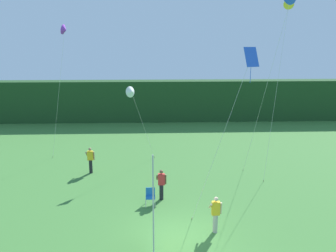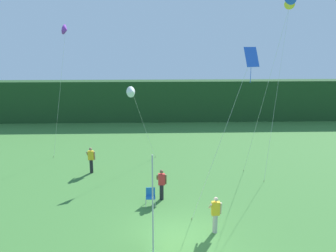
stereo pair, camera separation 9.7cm
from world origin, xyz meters
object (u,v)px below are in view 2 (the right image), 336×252
object	(u,v)px
kite_white_delta_3	(132,92)
banner_flag	(153,205)
person_mid_field	(91,159)
folding_chair	(151,195)
kite_purple_delta_1	(65,31)
person_far_left	(215,214)
kite_yellow_delta_0	(289,6)
kite_blue_diamond_2	(249,65)
person_near_banner	(162,184)

from	to	relation	value
kite_white_delta_3	banner_flag	bearing A→B (deg)	-82.19
banner_flag	person_mid_field	xyz separation A→B (m)	(-4.09, 9.06, -1.09)
folding_chair	kite_purple_delta_1	size ratio (longest dim) A/B	0.09
person_far_left	kite_yellow_delta_0	xyz separation A→B (m)	(5.50, 7.75, 9.56)
person_far_left	kite_white_delta_3	distance (m)	10.62
kite_blue_diamond_2	kite_yellow_delta_0	bearing A→B (deg)	56.39
person_near_banner	kite_yellow_delta_0	distance (m)	13.07
kite_white_delta_3	person_near_banner	bearing A→B (deg)	-70.99
person_mid_field	kite_blue_diamond_2	bearing A→B (deg)	-33.81
kite_blue_diamond_2	kite_white_delta_3	size ratio (longest dim) A/B	1.46
folding_chair	kite_yellow_delta_0	size ratio (longest dim) A/B	0.08
kite_yellow_delta_0	kite_blue_diamond_2	bearing A→B (deg)	-123.61
folding_chair	kite_white_delta_3	world-z (taller)	kite_white_delta_3
folding_chair	person_far_left	bearing A→B (deg)	-45.02
folding_chair	kite_purple_delta_1	bearing A→B (deg)	125.40
folding_chair	kite_blue_diamond_2	bearing A→B (deg)	-11.15
person_mid_field	kite_white_delta_3	size ratio (longest dim) A/B	0.31
person_far_left	kite_purple_delta_1	xyz separation A→B (m)	(-8.82, 11.22, 8.25)
folding_chair	kite_purple_delta_1	distance (m)	13.35
kite_yellow_delta_0	kite_blue_diamond_2	xyz separation A→B (m)	(-3.81, -5.74, -3.16)
person_near_banner	person_far_left	world-z (taller)	person_far_left
person_mid_field	kite_purple_delta_1	world-z (taller)	kite_purple_delta_1
banner_flag	kite_blue_diamond_2	xyz separation A→B (m)	(4.45, 3.34, 5.29)
banner_flag	kite_white_delta_3	bearing A→B (deg)	97.81
kite_purple_delta_1	folding_chair	bearing A→B (deg)	-54.60
banner_flag	person_far_left	world-z (taller)	banner_flag
person_near_banner	kite_yellow_delta_0	world-z (taller)	kite_yellow_delta_0
kite_purple_delta_1	kite_white_delta_3	distance (m)	6.60
kite_blue_diamond_2	person_near_banner	bearing A→B (deg)	159.63
person_mid_field	kite_yellow_delta_0	xyz separation A→B (m)	(12.35, 0.02, 9.55)
banner_flag	kite_purple_delta_1	bearing A→B (deg)	115.77
kite_white_delta_3	kite_purple_delta_1	bearing A→B (deg)	152.50
person_mid_field	kite_white_delta_3	xyz separation A→B (m)	(2.70, 1.06, 4.26)
banner_flag	person_near_banner	xyz separation A→B (m)	(0.43, 4.84, -1.11)
kite_purple_delta_1	kite_blue_diamond_2	bearing A→B (deg)	-41.23
person_mid_field	folding_chair	xyz separation A→B (m)	(3.93, -4.81, -0.40)
person_mid_field	kite_blue_diamond_2	distance (m)	12.10
kite_yellow_delta_0	kite_purple_delta_1	bearing A→B (deg)	166.38
person_far_left	kite_yellow_delta_0	bearing A→B (deg)	54.64
banner_flag	folding_chair	size ratio (longest dim) A/B	4.72
kite_blue_diamond_2	kite_purple_delta_1	bearing A→B (deg)	138.77
person_mid_field	banner_flag	bearing A→B (deg)	-65.70
kite_blue_diamond_2	kite_white_delta_3	distance (m)	9.19
person_mid_field	folding_chair	distance (m)	6.22
kite_yellow_delta_0	kite_purple_delta_1	xyz separation A→B (m)	(-14.32, 3.47, -1.31)
person_near_banner	kite_blue_diamond_2	bearing A→B (deg)	-20.37
person_far_left	folding_chair	size ratio (longest dim) A/B	1.91
banner_flag	person_mid_field	world-z (taller)	banner_flag
banner_flag	kite_blue_diamond_2	world-z (taller)	kite_blue_diamond_2
kite_white_delta_3	kite_yellow_delta_0	bearing A→B (deg)	-6.14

